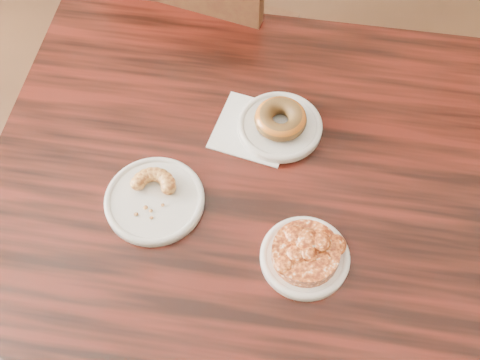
% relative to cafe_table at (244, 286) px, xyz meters
% --- Properties ---
extents(floor, '(5.00, 5.00, 0.00)m').
position_rel_cafe_table_xyz_m(floor, '(0.10, 0.02, -0.38)').
color(floor, black).
rests_on(floor, ground).
extents(cafe_table, '(0.97, 0.97, 0.75)m').
position_rel_cafe_table_xyz_m(cafe_table, '(0.00, 0.00, 0.00)').
color(cafe_table, black).
rests_on(cafe_table, floor).
extents(chair_far, '(0.49, 0.49, 0.90)m').
position_rel_cafe_table_xyz_m(chair_far, '(-0.18, 0.65, 0.08)').
color(chair_far, black).
rests_on(chair_far, floor).
extents(napkin, '(0.16, 0.16, 0.00)m').
position_rel_cafe_table_xyz_m(napkin, '(-0.01, 0.17, 0.38)').
color(napkin, white).
rests_on(napkin, cafe_table).
extents(plate_donut, '(0.16, 0.16, 0.01)m').
position_rel_cafe_table_xyz_m(plate_donut, '(0.04, 0.18, 0.38)').
color(plate_donut, silver).
rests_on(plate_donut, napkin).
extents(plate_cruller, '(0.18, 0.18, 0.01)m').
position_rel_cafe_table_xyz_m(plate_cruller, '(-0.16, -0.01, 0.38)').
color(plate_cruller, silver).
rests_on(plate_cruller, cafe_table).
extents(plate_fritter, '(0.15, 0.15, 0.01)m').
position_rel_cafe_table_xyz_m(plate_fritter, '(0.11, -0.08, 0.38)').
color(plate_fritter, white).
rests_on(plate_fritter, cafe_table).
extents(glazed_donut, '(0.10, 0.10, 0.03)m').
position_rel_cafe_table_xyz_m(glazed_donut, '(0.04, 0.18, 0.41)').
color(glazed_donut, '#9A5516').
rests_on(glazed_donut, plate_donut).
extents(apple_fritter, '(0.15, 0.15, 0.04)m').
position_rel_cafe_table_xyz_m(apple_fritter, '(0.11, -0.08, 0.41)').
color(apple_fritter, '#431307').
rests_on(apple_fritter, plate_fritter).
extents(cruller_fragment, '(0.09, 0.09, 0.03)m').
position_rel_cafe_table_xyz_m(cruller_fragment, '(-0.16, -0.01, 0.40)').
color(cruller_fragment, brown).
rests_on(cruller_fragment, plate_cruller).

